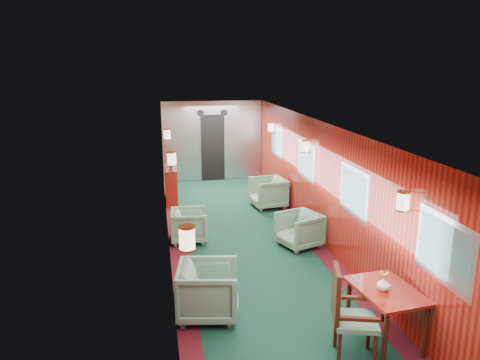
{
  "coord_description": "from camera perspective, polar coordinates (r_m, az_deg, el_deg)",
  "views": [
    {
      "loc": [
        -1.66,
        -7.94,
        3.53
      ],
      "look_at": [
        0.0,
        1.25,
        1.15
      ],
      "focal_mm": 35.0,
      "sensor_mm": 36.0,
      "label": 1
    }
  ],
  "objects": [
    {
      "name": "dining_table",
      "position": [
        6.36,
        17.41,
        -13.56
      ],
      "size": [
        0.81,
        1.07,
        0.75
      ],
      "rotation": [
        0.0,
        0.0,
        0.11
      ],
      "color": "maroon",
      "rests_on": "ground"
    },
    {
      "name": "credenza",
      "position": [
        12.14,
        -8.4,
        -0.51
      ],
      "size": [
        0.31,
        1.0,
        1.17
      ],
      "color": "maroon",
      "rests_on": "ground"
    },
    {
      "name": "armchair_right_far",
      "position": [
        11.59,
        3.42,
        -1.54
      ],
      "size": [
        0.9,
        0.88,
        0.74
      ],
      "primitive_type": "imported",
      "rotation": [
        0.0,
        0.0,
        -1.45
      ],
      "color": "#225140",
      "rests_on": "ground"
    },
    {
      "name": "windows_right",
      "position": [
        9.01,
        10.49,
        0.73
      ],
      "size": [
        0.02,
        8.6,
        0.8
      ],
      "color": "#B0B1B7",
      "rests_on": "ground"
    },
    {
      "name": "wall_sconces",
      "position": [
        8.84,
        0.78,
        2.95
      ],
      "size": [
        2.97,
        7.97,
        0.25
      ],
      "color": "beige",
      "rests_on": "ground"
    },
    {
      "name": "flower_vase",
      "position": [
        6.23,
        17.11,
        -12.0
      ],
      "size": [
        0.18,
        0.18,
        0.17
      ],
      "primitive_type": "imported",
      "rotation": [
        0.0,
        0.0,
        -0.09
      ],
      "color": "white",
      "rests_on": "dining_table"
    },
    {
      "name": "room",
      "position": [
        8.33,
        1.52,
        1.15
      ],
      "size": [
        12.0,
        12.1,
        2.4
      ],
      "color": "#0D3022",
      "rests_on": "ground"
    },
    {
      "name": "armchair_right_near",
      "position": [
        9.22,
        7.23,
        -6.05
      ],
      "size": [
        0.95,
        0.94,
        0.68
      ],
      "primitive_type": "imported",
      "rotation": [
        0.0,
        0.0,
        -1.22
      ],
      "color": "#225140",
      "rests_on": "ground"
    },
    {
      "name": "bulkhead",
      "position": [
        14.14,
        -3.37,
        4.73
      ],
      "size": [
        2.98,
        0.17,
        2.39
      ],
      "color": "silver",
      "rests_on": "ground"
    },
    {
      "name": "armchair_left_far",
      "position": [
        9.47,
        -6.2,
        -5.53
      ],
      "size": [
        0.76,
        0.74,
        0.66
      ],
      "primitive_type": "imported",
      "rotation": [
        0.0,
        0.0,
        1.52
      ],
      "color": "#225140",
      "rests_on": "ground"
    },
    {
      "name": "armchair_left_near",
      "position": [
        6.78,
        -3.89,
        -13.33
      ],
      "size": [
        0.98,
        0.96,
        0.78
      ],
      "primitive_type": "imported",
      "rotation": [
        0.0,
        0.0,
        1.41
      ],
      "color": "#225140",
      "rests_on": "ground"
    },
    {
      "name": "side_chair",
      "position": [
        5.94,
        12.9,
        -15.24
      ],
      "size": [
        0.63,
        0.65,
        1.17
      ],
      "rotation": [
        0.0,
        0.0,
        -0.27
      ],
      "color": "#225140",
      "rests_on": "ground"
    }
  ]
}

